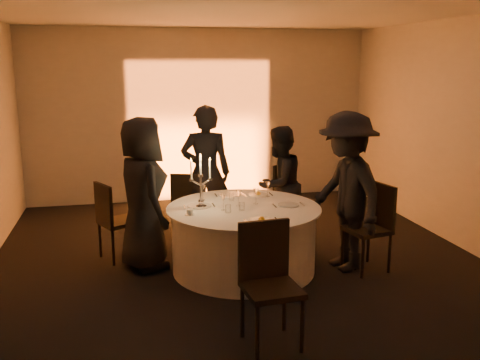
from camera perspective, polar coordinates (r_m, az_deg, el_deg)
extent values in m
plane|color=black|center=(6.47, 0.39, -9.50)|extent=(7.00, 7.00, 0.00)
plane|color=white|center=(6.03, 0.43, 17.99)|extent=(7.00, 7.00, 0.00)
plane|color=beige|center=(9.49, -4.33, 6.86)|extent=(7.00, 0.00, 7.00)
plane|color=beige|center=(2.85, 16.36, -6.81)|extent=(7.00, 0.00, 7.00)
plane|color=beige|center=(7.34, 23.96, 4.19)|extent=(0.00, 7.00, 7.00)
cube|color=black|center=(9.45, -3.93, -2.10)|extent=(0.25, 0.12, 0.10)
cylinder|color=black|center=(6.46, 0.39, -9.37)|extent=(0.60, 0.60, 0.03)
cylinder|color=black|center=(6.34, 0.39, -6.35)|extent=(0.20, 0.20, 0.75)
cylinder|color=white|center=(6.34, 0.39, -6.35)|extent=(1.68, 1.68, 0.75)
cylinder|color=white|center=(6.23, 0.40, -3.00)|extent=(1.80, 1.80, 0.02)
cube|color=black|center=(6.84, -12.76, -4.39)|extent=(0.58, 0.58, 0.05)
cube|color=black|center=(6.69, -14.36, -2.49)|extent=(0.23, 0.40, 0.49)
cylinder|color=black|center=(6.84, -10.58, -6.43)|extent=(0.04, 0.04, 0.46)
cylinder|color=black|center=(7.15, -12.00, -5.65)|extent=(0.04, 0.04, 0.46)
cylinder|color=black|center=(6.68, -13.38, -7.01)|extent=(0.04, 0.04, 0.46)
cylinder|color=black|center=(7.00, -14.70, -6.18)|extent=(0.04, 0.04, 0.46)
cube|color=black|center=(7.59, -5.53, -2.66)|extent=(0.52, 0.52, 0.05)
cube|color=black|center=(7.35, -5.85, -1.14)|extent=(0.40, 0.17, 0.47)
cylinder|color=black|center=(7.79, -3.98, -3.99)|extent=(0.04, 0.04, 0.44)
cylinder|color=black|center=(7.85, -6.50, -3.90)|extent=(0.04, 0.04, 0.44)
cylinder|color=black|center=(7.46, -4.44, -4.75)|extent=(0.04, 0.04, 0.44)
cylinder|color=black|center=(7.53, -7.06, -4.64)|extent=(0.04, 0.04, 0.44)
cube|color=black|center=(7.76, 3.69, -1.95)|extent=(0.61, 0.61, 0.05)
cube|color=black|center=(7.56, 4.81, -0.19)|extent=(0.41, 0.25, 0.51)
cylinder|color=black|center=(8.09, 3.65, -3.20)|extent=(0.04, 0.04, 0.48)
cylinder|color=black|center=(7.83, 1.67, -3.71)|extent=(0.04, 0.04, 0.48)
cylinder|color=black|center=(7.83, 5.66, -3.75)|extent=(0.04, 0.04, 0.48)
cylinder|color=black|center=(7.57, 3.68, -4.30)|extent=(0.04, 0.04, 0.48)
cube|color=black|center=(6.46, 13.36, -5.21)|extent=(0.54, 0.54, 0.05)
cube|color=black|center=(6.51, 14.89, -2.59)|extent=(0.14, 0.45, 0.52)
cylinder|color=black|center=(6.58, 10.87, -7.11)|extent=(0.04, 0.04, 0.48)
cylinder|color=black|center=(6.29, 12.96, -8.13)|extent=(0.04, 0.04, 0.48)
cylinder|color=black|center=(6.80, 13.52, -6.57)|extent=(0.04, 0.04, 0.48)
cylinder|color=black|center=(6.52, 15.66, -7.51)|extent=(0.04, 0.04, 0.48)
cube|color=black|center=(4.68, 3.40, -11.59)|extent=(0.51, 0.51, 0.05)
cube|color=black|center=(4.76, 2.54, -7.42)|extent=(0.47, 0.08, 0.53)
cylinder|color=black|center=(4.56, 1.84, -15.90)|extent=(0.04, 0.04, 0.50)
cylinder|color=black|center=(4.70, 6.63, -15.11)|extent=(0.04, 0.04, 0.50)
cylinder|color=black|center=(4.90, 0.25, -13.78)|extent=(0.04, 0.04, 0.50)
cylinder|color=black|center=(5.03, 4.73, -13.13)|extent=(0.04, 0.04, 0.50)
imported|color=black|center=(6.39, -10.36, -1.45)|extent=(0.81, 1.02, 1.81)
imported|color=black|center=(7.35, -3.68, 0.76)|extent=(0.75, 0.57, 1.87)
imported|color=black|center=(7.30, 4.18, -0.44)|extent=(0.98, 0.94, 1.59)
imported|color=black|center=(6.36, 11.25, -1.24)|extent=(0.88, 1.31, 1.88)
cylinder|color=white|center=(6.27, -4.38, -2.76)|extent=(0.28, 0.28, 0.01)
cube|color=#BCBDC1|center=(6.25, -5.92, -2.85)|extent=(0.01, 0.17, 0.01)
cube|color=#BCBDC1|center=(6.29, -2.84, -2.69)|extent=(0.02, 0.17, 0.01)
cylinder|color=white|center=(6.78, -1.16, -1.55)|extent=(0.30, 0.30, 0.01)
cube|color=#BCBDC1|center=(6.75, -2.58, -1.63)|extent=(0.02, 0.17, 0.01)
cube|color=#BCBDC1|center=(6.82, 0.24, -1.49)|extent=(0.01, 0.17, 0.01)
cylinder|color=white|center=(6.77, 1.93, -1.59)|extent=(0.25, 0.25, 0.01)
cube|color=#BCBDC1|center=(6.73, 0.53, -1.68)|extent=(0.02, 0.17, 0.01)
cube|color=#BCBDC1|center=(6.81, 3.32, -1.53)|extent=(0.02, 0.17, 0.01)
sphere|color=yellow|center=(6.76, 1.94, -1.25)|extent=(0.07, 0.07, 0.07)
cylinder|color=white|center=(6.32, 5.18, -2.65)|extent=(0.25, 0.25, 0.01)
cube|color=#BCBDC1|center=(6.27, 3.69, -2.75)|extent=(0.02, 0.17, 0.01)
cube|color=#BCBDC1|center=(6.37, 6.64, -2.57)|extent=(0.01, 0.17, 0.01)
cylinder|color=white|center=(5.68, 2.31, -4.34)|extent=(0.28, 0.28, 0.01)
cube|color=#BCBDC1|center=(5.64, 0.64, -4.46)|extent=(0.02, 0.17, 0.01)
cube|color=#BCBDC1|center=(5.73, 3.96, -4.24)|extent=(0.02, 0.17, 0.01)
sphere|color=yellow|center=(5.67, 2.31, -3.93)|extent=(0.07, 0.07, 0.07)
cylinder|color=white|center=(5.94, -5.38, -3.66)|extent=(0.11, 0.11, 0.01)
cylinder|color=white|center=(5.93, -5.39, -3.34)|extent=(0.07, 0.07, 0.06)
cylinder|color=silver|center=(6.22, -4.16, -2.84)|extent=(0.13, 0.13, 0.02)
sphere|color=silver|center=(6.21, -4.17, -2.31)|extent=(0.07, 0.07, 0.07)
cylinder|color=silver|center=(6.18, -4.18, -1.16)|extent=(0.03, 0.03, 0.34)
cylinder|color=silver|center=(6.14, -4.21, 0.49)|extent=(0.06, 0.06, 0.03)
cylinder|color=white|center=(6.12, -4.23, 1.53)|extent=(0.02, 0.02, 0.22)
cone|color=orange|center=(6.09, -4.25, 2.72)|extent=(0.02, 0.02, 0.03)
cylinder|color=silver|center=(6.15, -4.70, -0.29)|extent=(0.12, 0.02, 0.08)
cylinder|color=silver|center=(6.13, -5.21, 0.00)|extent=(0.05, 0.05, 0.03)
cylinder|color=white|center=(6.11, -5.23, 1.03)|extent=(0.02, 0.02, 0.22)
cone|color=orange|center=(6.09, -5.25, 2.22)|extent=(0.02, 0.02, 0.03)
cylinder|color=silver|center=(6.16, -3.70, -0.25)|extent=(0.12, 0.02, 0.08)
cylinder|color=silver|center=(6.16, -3.21, 0.09)|extent=(0.05, 0.05, 0.03)
cylinder|color=white|center=(6.14, -3.22, 1.12)|extent=(0.02, 0.02, 0.22)
cone|color=orange|center=(6.12, -3.23, 2.30)|extent=(0.02, 0.02, 0.03)
cylinder|color=white|center=(6.26, -0.16, -2.78)|extent=(0.06, 0.06, 0.01)
cylinder|color=white|center=(6.25, -0.16, -2.32)|extent=(0.01, 0.01, 0.10)
cone|color=white|center=(6.23, -0.16, -1.52)|extent=(0.07, 0.07, 0.09)
cylinder|color=white|center=(6.71, 2.93, -1.76)|extent=(0.06, 0.06, 0.01)
cylinder|color=white|center=(6.69, 2.94, -1.33)|extent=(0.01, 0.01, 0.10)
cone|color=white|center=(6.67, 2.95, -0.58)|extent=(0.07, 0.07, 0.09)
cylinder|color=white|center=(6.10, -1.79, -3.21)|extent=(0.06, 0.06, 0.01)
cylinder|color=white|center=(6.08, -1.79, -2.74)|extent=(0.01, 0.01, 0.10)
cone|color=white|center=(6.06, -1.79, -1.92)|extent=(0.07, 0.07, 0.09)
cylinder|color=white|center=(6.53, -3.97, -2.17)|extent=(0.06, 0.06, 0.01)
cylinder|color=white|center=(6.52, -3.98, -1.72)|extent=(0.01, 0.01, 0.10)
cone|color=white|center=(6.50, -3.99, -0.95)|extent=(0.07, 0.07, 0.09)
cylinder|color=white|center=(6.36, 1.71, -2.54)|extent=(0.06, 0.06, 0.01)
cylinder|color=white|center=(6.35, 1.71, -2.08)|extent=(0.01, 0.01, 0.10)
cone|color=white|center=(6.33, 1.71, -1.29)|extent=(0.07, 0.07, 0.09)
cylinder|color=white|center=(5.98, -1.28, -3.09)|extent=(0.07, 0.07, 0.09)
cylinder|color=white|center=(6.08, 0.19, -2.82)|extent=(0.07, 0.07, 0.09)
cylinder|color=white|center=(6.50, -0.91, -1.82)|extent=(0.07, 0.07, 0.09)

